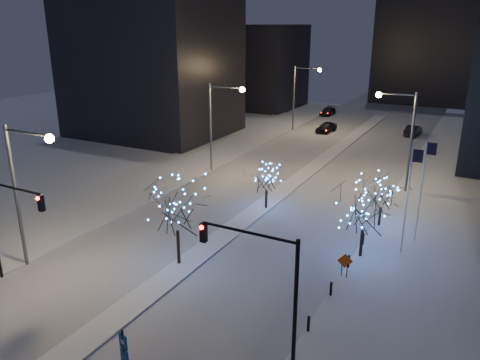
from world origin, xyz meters
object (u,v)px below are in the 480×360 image
Objects in this scene: holiday_tree_median_far at (267,179)px; holiday_tree_plaza_near at (364,210)px; street_lamp_east at (403,129)px; construction_sign at (345,263)px; car_near at (326,127)px; car_far at (328,111)px; traffic_signal_west at (6,216)px; holiday_tree_median_near at (176,207)px; street_lamp_w_near at (24,179)px; street_lamp_w_far at (301,89)px; street_lamp_w_mid at (219,116)px; wayfinding_sign at (124,353)px; traffic_signal_east at (266,276)px; holiday_tree_plaza_far at (382,192)px; car_mid at (413,130)px.

holiday_tree_median_far is 11.35m from holiday_tree_plaza_near.
construction_sign is at bearing -89.36° from street_lamp_east.
car_far is at bearing 114.66° from car_near.
car_far is at bearing 101.30° from holiday_tree_median_far.
traffic_signal_west is 10.60m from holiday_tree_median_near.
street_lamp_w_near reaches higher than car_near.
street_lamp_w_far is at bearing 130.85° from street_lamp_east.
street_lamp_w_near reaches higher than holiday_tree_median_far.
street_lamp_w_mid is at bearing -171.04° from street_lamp_east.
wayfinding_sign is (-6.32, -17.90, -1.78)m from holiday_tree_plaza_near.
street_lamp_w_mid is 2.46× the size of holiday_tree_median_far.
traffic_signal_east is 68.41m from car_far.
holiday_tree_median_near is at bearing 147.52° from traffic_signal_east.
holiday_tree_plaza_far is (11.00, 13.21, -1.30)m from holiday_tree_median_near.
holiday_tree_median_far is at bearing -73.45° from car_near.
holiday_tree_plaza_far is at bearing 100.30° from car_mid.
holiday_tree_plaza_near reaches higher than wayfinding_sign.
traffic_signal_east is 1.72× the size of holiday_tree_median_far.
car_mid is at bearing 77.98° from construction_sign.
traffic_signal_west is 1.44× the size of car_far.
street_lamp_w_mid is at bearing 112.88° from holiday_tree_median_near.
street_lamp_w_mid is 1.43× the size of traffic_signal_east.
car_near is at bearing 114.97° from holiday_tree_plaza_far.
traffic_signal_west is at bearing -133.12° from holiday_tree_plaza_far.
street_lamp_w_mid is 5.88× the size of construction_sign.
wayfinding_sign is (13.11, -55.83, -4.55)m from street_lamp_w_far.
street_lamp_w_far is (0.00, 25.00, 0.00)m from street_lamp_w_mid.
car_near is at bearing 98.87° from holiday_tree_median_far.
holiday_tree_median_far is (9.44, -32.64, -3.61)m from street_lamp_w_far.
street_lamp_w_mid is at bearing 146.36° from holiday_tree_plaza_near.
construction_sign is (6.12, 14.39, -0.77)m from wayfinding_sign.
car_near is (4.20, 50.95, -5.70)m from street_lamp_w_near.
street_lamp_w_near is 21.72m from construction_sign.
street_lamp_w_mid reaches higher than holiday_tree_median_near.
street_lamp_w_far and street_lamp_east have the same top height.
street_lamp_w_near is at bearing 176.79° from traffic_signal_east.
car_near is at bearing 80.81° from street_lamp_w_mid.
street_lamp_w_near reaches higher than holiday_tree_median_near.
traffic_signal_east reaches higher than construction_sign.
street_lamp_w_near is 57.66m from car_mid.
holiday_tree_median_far is (-7.13, -37.57, 2.11)m from car_mid.
car_mid is 38.29m from holiday_tree_median_far.
car_near is 44.98m from construction_sign.
car_near is at bearing 94.22° from construction_sign.
car_near is 12.99m from car_mid.
street_lamp_w_near is 1.00× the size of street_lamp_w_mid.
street_lamp_w_mid is 26.89m from car_near.
street_lamp_w_near is at bearing -148.17° from holiday_tree_plaza_near.
holiday_tree_median_near is 1.57× the size of holiday_tree_median_far.
street_lamp_w_near reaches higher than car_mid.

